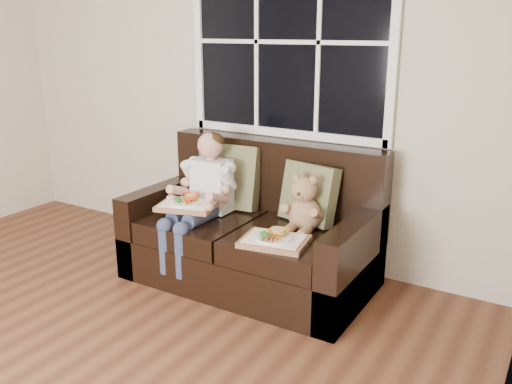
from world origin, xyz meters
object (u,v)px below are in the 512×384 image
Objects in this scene: teddy_bear at (304,207)px; tray_left at (187,204)px; child at (203,188)px; loveseat at (254,238)px; tray_right at (275,239)px.

teddy_bear reaches higher than tray_left.
teddy_bear is 0.88× the size of tray_left.
tray_left is (-0.77, -0.26, -0.03)m from teddy_bear.
child is at bearing -175.22° from teddy_bear.
teddy_bear is (0.39, -0.01, 0.30)m from loveseat.
child is (-0.35, -0.12, 0.35)m from loveseat.
tray_left is at bearing -165.40° from teddy_bear.
loveseat reaches higher than tray_left.
child is at bearing 153.80° from tray_right.
tray_left reaches higher than tray_right.
loveseat is at bearing 19.34° from child.
tray_right is at bearing -101.41° from teddy_bear.
loveseat reaches higher than teddy_bear.
loveseat is 4.28× the size of teddy_bear.
tray_right is at bearing -20.56° from tray_left.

